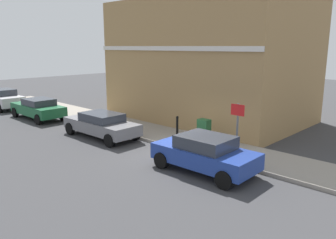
{
  "coord_description": "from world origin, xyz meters",
  "views": [
    {
      "loc": [
        -10.11,
        -8.96,
        4.6
      ],
      "look_at": [
        1.09,
        1.66,
        1.2
      ],
      "focal_mm": 35.65,
      "sensor_mm": 36.0,
      "label": 1
    }
  ],
  "objects": [
    {
      "name": "ground",
      "position": [
        0.0,
        0.0,
        0.0
      ],
      "size": [
        80.0,
        80.0,
        0.0
      ],
      "primitive_type": "plane",
      "color": "#38383A"
    },
    {
      "name": "sidewalk",
      "position": [
        1.9,
        6.0,
        0.07
      ],
      "size": [
        2.61,
        30.0,
        0.15
      ],
      "primitive_type": "cube",
      "color": "gray",
      "rests_on": "ground"
    },
    {
      "name": "corner_building",
      "position": [
        7.09,
        3.68,
        3.64
      ],
      "size": [
        7.89,
        11.37,
        7.29
      ],
      "color": "#9E7A4C",
      "rests_on": "ground"
    },
    {
      "name": "car_blue",
      "position": [
        -0.62,
        -1.84,
        0.73
      ],
      "size": [
        1.93,
        3.97,
        1.39
      ],
      "rotation": [
        0.0,
        0.0,
        1.59
      ],
      "color": "navy",
      "rests_on": "ground"
    },
    {
      "name": "car_grey",
      "position": [
        -0.41,
        4.94,
        0.69
      ],
      "size": [
        1.85,
        4.5,
        1.29
      ],
      "rotation": [
        0.0,
        0.0,
        1.58
      ],
      "color": "slate",
      "rests_on": "ground"
    },
    {
      "name": "car_green",
      "position": [
        -0.56,
        11.63,
        0.7
      ],
      "size": [
        1.85,
        4.37,
        1.33
      ],
      "rotation": [
        0.0,
        0.0,
        1.58
      ],
      "color": "#195933",
      "rests_on": "ground"
    },
    {
      "name": "car_silver",
      "position": [
        -0.68,
        17.12,
        0.76
      ],
      "size": [
        1.81,
        4.25,
        1.47
      ],
      "rotation": [
        0.0,
        0.0,
        1.57
      ],
      "color": "#B7B7BC",
      "rests_on": "ground"
    },
    {
      "name": "utility_cabinet",
      "position": [
        1.94,
        0.16,
        0.68
      ],
      "size": [
        0.46,
        0.61,
        1.15
      ],
      "color": "#1E4C28",
      "rests_on": "sidewalk"
    },
    {
      "name": "bollard_near_cabinet",
      "position": [
        2.04,
        1.92,
        0.7
      ],
      "size": [
        0.14,
        0.14,
        1.04
      ],
      "color": "black",
      "rests_on": "sidewalk"
    },
    {
      "name": "street_sign",
      "position": [
        0.91,
        -2.24,
        1.66
      ],
      "size": [
        0.08,
        0.6,
        2.3
      ],
      "color": "#59595B",
      "rests_on": "sidewalk"
    }
  ]
}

